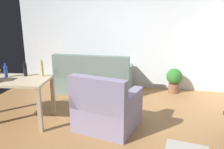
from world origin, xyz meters
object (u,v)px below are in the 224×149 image
at_px(bottle_dark, 25,70).
at_px(bottle_squat, 42,69).
at_px(bottle_blue, 6,71).
at_px(armchair, 106,109).
at_px(potted_plant, 174,79).
at_px(couch, 94,79).
at_px(desk, 13,85).

relative_size(bottle_dark, bottle_squat, 0.85).
distance_m(bottle_blue, bottle_squat, 0.60).
distance_m(armchair, bottle_dark, 1.55).
xyz_separation_m(potted_plant, bottle_dark, (-2.61, -1.81, 0.54)).
bearing_deg(bottle_dark, armchair, -5.29).
xyz_separation_m(couch, potted_plant, (1.82, 0.31, 0.02)).
height_order(bottle_blue, bottle_dark, bottle_dark).
distance_m(couch, potted_plant, 1.85).
bearing_deg(armchair, couch, -54.20).
bearing_deg(potted_plant, desk, -143.51).
relative_size(armchair, bottle_dark, 4.27).
xyz_separation_m(bottle_blue, bottle_dark, (0.28, 0.13, 0.01)).
distance_m(desk, bottle_blue, 0.28).
height_order(potted_plant, bottle_dark, bottle_dark).
bearing_deg(couch, armchair, 111.74).
bearing_deg(desk, armchair, -3.63).
bearing_deg(bottle_dark, bottle_squat, 5.52).
distance_m(couch, armchair, 1.76).
height_order(couch, armchair, same).
relative_size(potted_plant, bottle_blue, 2.37).
bearing_deg(desk, bottle_squat, 23.27).
bearing_deg(bottle_dark, bottle_blue, -155.04).
bearing_deg(potted_plant, armchair, -121.06).
bearing_deg(desk, couch, 55.32).
xyz_separation_m(couch, armchair, (0.65, -1.63, 0.01)).
relative_size(couch, armchair, 1.58).
bearing_deg(armchair, bottle_squat, 5.98).
bearing_deg(couch, bottle_squat, 71.47).
bearing_deg(armchair, bottle_dark, 8.78).
relative_size(potted_plant, bottle_dark, 2.26).
height_order(bottle_blue, bottle_squat, bottle_squat).
xyz_separation_m(bottle_blue, bottle_squat, (0.58, 0.16, 0.03)).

